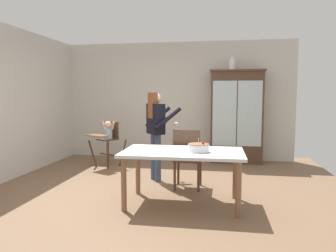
{
  "coord_description": "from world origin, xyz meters",
  "views": [
    {
      "loc": [
        1.03,
        -4.68,
        1.49
      ],
      "look_at": [
        0.12,
        0.7,
        0.95
      ],
      "focal_mm": 33.64,
      "sensor_mm": 36.0,
      "label": 1
    }
  ],
  "objects": [
    {
      "name": "ground_plane",
      "position": [
        0.0,
        0.0,
        0.0
      ],
      "size": [
        6.24,
        6.24,
        0.0
      ],
      "primitive_type": "plane",
      "color": "brown"
    },
    {
      "name": "wall_back",
      "position": [
        0.0,
        2.63,
        1.35
      ],
      "size": [
        5.32,
        0.06,
        2.7
      ],
      "primitive_type": "cube",
      "color": "beige",
      "rests_on": "ground_plane"
    },
    {
      "name": "china_cabinet",
      "position": [
        1.37,
        2.37,
        1.02
      ],
      "size": [
        1.17,
        0.48,
        2.03
      ],
      "color": "#4C3323",
      "rests_on": "ground_plane"
    },
    {
      "name": "high_chair_with_toddler",
      "position": [
        -1.28,
        1.5,
        0.65
      ],
      "size": [
        0.77,
        0.83,
        0.95
      ],
      "rotation": [
        0.0,
        0.0,
        -0.45
      ],
      "color": "#4C3323",
      "rests_on": "ground_plane"
    },
    {
      "name": "ceramic_vase",
      "position": [
        1.26,
        2.37,
        2.15
      ],
      "size": [
        0.13,
        0.13,
        0.27
      ],
      "color": "white",
      "rests_on": "china_cabinet"
    },
    {
      "name": "dining_table",
      "position": [
        0.53,
        -0.53,
        0.65
      ],
      "size": [
        1.63,
        0.92,
        0.74
      ],
      "color": "silver",
      "rests_on": "ground_plane"
    },
    {
      "name": "dining_chair_far_side",
      "position": [
        0.52,
        0.14,
        0.56
      ],
      "size": [
        0.45,
        0.45,
        0.96
      ],
      "rotation": [
        0.0,
        0.0,
        3.12
      ],
      "color": "#4C3323",
      "rests_on": "ground_plane"
    },
    {
      "name": "adult_person",
      "position": [
        -0.07,
        0.61,
        0.97
      ],
      "size": [
        0.67,
        0.67,
        1.53
      ],
      "rotation": [
        0.0,
        0.0,
        2.2
      ],
      "color": "#3D4C6B",
      "rests_on": "ground_plane"
    },
    {
      "name": "birthday_cake",
      "position": [
        0.75,
        -0.57,
        0.79
      ],
      "size": [
        0.28,
        0.28,
        0.19
      ],
      "color": "white",
      "rests_on": "dining_table"
    }
  ]
}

